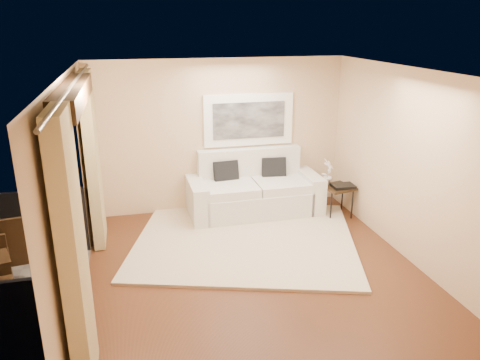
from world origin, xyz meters
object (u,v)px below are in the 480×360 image
object	(u,v)px
sofa	(253,192)
balcony_chair_far	(16,250)
side_table	(338,190)
orchid	(328,172)

from	to	relation	value
sofa	balcony_chair_far	distance (m)	4.04
sofa	side_table	distance (m)	1.49
orchid	balcony_chair_far	world-z (taller)	balcony_chair_far
sofa	orchid	xyz separation A→B (m)	(1.27, -0.32, 0.38)
sofa	balcony_chair_far	bearing A→B (deg)	-152.05
orchid	balcony_chair_far	distance (m)	5.07
side_table	orchid	bearing A→B (deg)	130.02
sofa	side_table	size ratio (longest dim) A/B	3.91
balcony_chair_far	side_table	bearing A→B (deg)	-173.75
side_table	balcony_chair_far	bearing A→B (deg)	-163.66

